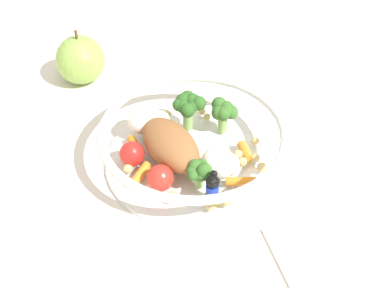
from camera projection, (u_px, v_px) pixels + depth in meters
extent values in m
plane|color=silver|center=(194.00, 155.00, 0.64)|extent=(2.40, 2.40, 0.00)
cylinder|color=white|center=(192.00, 159.00, 0.63)|extent=(0.20, 0.20, 0.01)
torus|color=white|center=(192.00, 132.00, 0.60)|extent=(0.21, 0.21, 0.01)
ellipsoid|color=#935B33|center=(171.00, 145.00, 0.61)|extent=(0.10, 0.10, 0.04)
cylinder|color=#8EB766|center=(199.00, 181.00, 0.58)|extent=(0.01, 0.01, 0.01)
sphere|color=#386B28|center=(201.00, 166.00, 0.58)|extent=(0.02, 0.02, 0.02)
sphere|color=#386B28|center=(195.00, 166.00, 0.57)|extent=(0.01, 0.01, 0.01)
sphere|color=#386B28|center=(193.00, 172.00, 0.57)|extent=(0.01, 0.01, 0.01)
sphere|color=#386B28|center=(194.00, 175.00, 0.57)|extent=(0.01, 0.01, 0.01)
sphere|color=#386B28|center=(201.00, 176.00, 0.57)|extent=(0.01, 0.01, 0.01)
sphere|color=#386B28|center=(204.00, 171.00, 0.57)|extent=(0.02, 0.02, 0.02)
sphere|color=#386B28|center=(203.00, 167.00, 0.58)|extent=(0.01, 0.01, 0.01)
cylinder|color=#7FAD5B|center=(223.00, 124.00, 0.65)|extent=(0.01, 0.01, 0.02)
sphere|color=#386B28|center=(223.00, 108.00, 0.64)|extent=(0.01, 0.01, 0.01)
sphere|color=#386B28|center=(219.00, 104.00, 0.64)|extent=(0.02, 0.02, 0.02)
sphere|color=#386B28|center=(218.00, 110.00, 0.64)|extent=(0.01, 0.01, 0.01)
sphere|color=#386B28|center=(219.00, 113.00, 0.63)|extent=(0.02, 0.02, 0.02)
sphere|color=#386B28|center=(224.00, 113.00, 0.63)|extent=(0.02, 0.02, 0.02)
sphere|color=#386B28|center=(226.00, 111.00, 0.63)|extent=(0.01, 0.01, 0.01)
sphere|color=#386B28|center=(231.00, 112.00, 0.64)|extent=(0.02, 0.02, 0.02)
sphere|color=#386B28|center=(226.00, 108.00, 0.64)|extent=(0.02, 0.02, 0.02)
cylinder|color=#7FAD5B|center=(188.00, 119.00, 0.65)|extent=(0.01, 0.01, 0.03)
sphere|color=#2D6023|center=(188.00, 98.00, 0.64)|extent=(0.02, 0.02, 0.02)
sphere|color=#2D6023|center=(184.00, 101.00, 0.64)|extent=(0.02, 0.02, 0.02)
sphere|color=#2D6023|center=(179.00, 105.00, 0.64)|extent=(0.02, 0.02, 0.02)
sphere|color=#2D6023|center=(183.00, 107.00, 0.63)|extent=(0.02, 0.02, 0.02)
sphere|color=#2D6023|center=(188.00, 110.00, 0.63)|extent=(0.02, 0.02, 0.02)
sphere|color=#2D6023|center=(193.00, 106.00, 0.63)|extent=(0.01, 0.01, 0.01)
sphere|color=#2D6023|center=(196.00, 103.00, 0.63)|extent=(0.02, 0.02, 0.02)
sphere|color=#2D6023|center=(193.00, 101.00, 0.64)|extent=(0.02, 0.02, 0.02)
sphere|color=white|center=(221.00, 163.00, 0.60)|extent=(0.03, 0.03, 0.03)
sphere|color=white|center=(216.00, 163.00, 0.59)|extent=(0.03, 0.03, 0.03)
sphere|color=white|center=(222.00, 166.00, 0.59)|extent=(0.03, 0.03, 0.03)
sphere|color=white|center=(228.00, 164.00, 0.60)|extent=(0.03, 0.03, 0.03)
sphere|color=silver|center=(152.00, 120.00, 0.65)|extent=(0.02, 0.02, 0.02)
sphere|color=silver|center=(147.00, 119.00, 0.64)|extent=(0.03, 0.03, 0.03)
sphere|color=silver|center=(140.00, 122.00, 0.64)|extent=(0.03, 0.03, 0.03)
sphere|color=silver|center=(151.00, 122.00, 0.64)|extent=(0.02, 0.02, 0.02)
sphere|color=silver|center=(159.00, 128.00, 0.63)|extent=(0.02, 0.02, 0.02)
sphere|color=silver|center=(160.00, 121.00, 0.64)|extent=(0.03, 0.03, 0.03)
cube|color=yellow|center=(212.00, 199.00, 0.57)|extent=(0.01, 0.02, 0.00)
cylinder|color=#1933B2|center=(212.00, 192.00, 0.57)|extent=(0.01, 0.01, 0.02)
sphere|color=black|center=(213.00, 182.00, 0.56)|extent=(0.01, 0.01, 0.01)
sphere|color=black|center=(214.00, 174.00, 0.56)|extent=(0.01, 0.01, 0.01)
sphere|color=black|center=(212.00, 182.00, 0.55)|extent=(0.01, 0.01, 0.01)
cylinder|color=orange|center=(241.00, 181.00, 0.59)|extent=(0.01, 0.03, 0.01)
cylinder|color=orange|center=(140.00, 175.00, 0.59)|extent=(0.03, 0.02, 0.01)
cylinder|color=orange|center=(135.00, 144.00, 0.63)|extent=(0.02, 0.02, 0.01)
cylinder|color=orange|center=(245.00, 149.00, 0.62)|extent=(0.03, 0.02, 0.01)
sphere|color=red|center=(132.00, 154.00, 0.60)|extent=(0.03, 0.03, 0.03)
sphere|color=red|center=(160.00, 178.00, 0.58)|extent=(0.03, 0.03, 0.03)
sphere|color=tan|center=(173.00, 197.00, 0.57)|extent=(0.01, 0.01, 0.01)
sphere|color=#D1B775|center=(255.00, 158.00, 0.61)|extent=(0.01, 0.01, 0.01)
sphere|color=tan|center=(207.00, 117.00, 0.67)|extent=(0.01, 0.01, 0.01)
sphere|color=tan|center=(242.00, 162.00, 0.61)|extent=(0.01, 0.01, 0.01)
sphere|color=#D1B775|center=(255.00, 141.00, 0.63)|extent=(0.01, 0.01, 0.01)
sphere|color=#D1B775|center=(167.00, 114.00, 0.67)|extent=(0.01, 0.01, 0.01)
sphere|color=#D1B775|center=(262.00, 167.00, 0.60)|extent=(0.01, 0.01, 0.01)
sphere|color=tan|center=(227.00, 201.00, 0.57)|extent=(0.01, 0.01, 0.01)
sphere|color=#D1B775|center=(204.00, 111.00, 0.67)|extent=(0.01, 0.01, 0.01)
sphere|color=#D1B775|center=(166.00, 122.00, 0.66)|extent=(0.01, 0.01, 0.01)
sphere|color=#D1B775|center=(245.00, 191.00, 0.58)|extent=(0.01, 0.01, 0.01)
sphere|color=#D1B775|center=(238.00, 154.00, 0.62)|extent=(0.01, 0.01, 0.01)
sphere|color=#D1B775|center=(128.00, 169.00, 0.60)|extent=(0.01, 0.01, 0.01)
sphere|color=tan|center=(210.00, 206.00, 0.56)|extent=(0.01, 0.01, 0.01)
sphere|color=#8CB74C|center=(80.00, 60.00, 0.72)|extent=(0.07, 0.07, 0.07)
cylinder|color=brown|center=(76.00, 35.00, 0.70)|extent=(0.00, 0.00, 0.01)
cube|color=silver|center=(356.00, 261.00, 0.53)|extent=(0.17, 0.18, 0.01)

